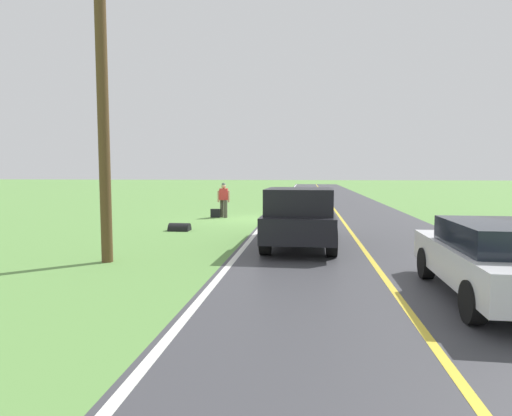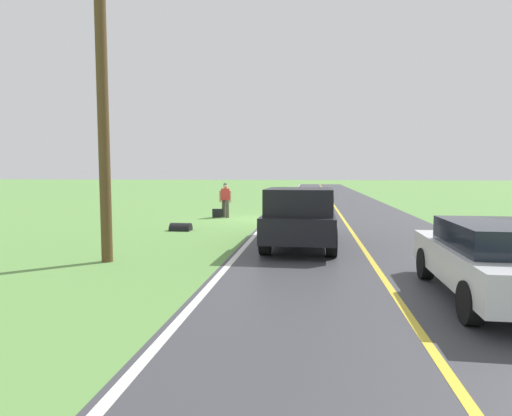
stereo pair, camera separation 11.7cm
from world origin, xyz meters
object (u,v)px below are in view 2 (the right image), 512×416
Objects in this scene: pickup_truck_passing at (300,215)px; sedan_mid_oncoming at (496,259)px; utility_pole_roadside at (103,117)px; hitchhiker_walking at (226,198)px; suitcase_carried at (217,213)px.

pickup_truck_passing is 6.23m from sedan_mid_oncoming.
utility_pole_roadside is at bearing -15.12° from sedan_mid_oncoming.
pickup_truck_passing reaches higher than hitchhiker_walking.
suitcase_carried is 0.10× the size of sedan_mid_oncoming.
hitchhiker_walking is at bearing -63.88° from pickup_truck_passing.
hitchhiker_walking reaches higher than suitcase_carried.
hitchhiker_walking reaches higher than sedan_mid_oncoming.
pickup_truck_passing is 0.75× the size of utility_pole_roadside.
sedan_mid_oncoming is at bearing 28.34° from suitcase_carried.
suitcase_carried is 15.28m from sedan_mid_oncoming.
utility_pole_roadside is at bearing 85.30° from hitchhiker_walking.
pickup_truck_passing is at bearing 25.80° from suitcase_carried.
sedan_mid_oncoming is (-7.94, 13.05, 0.54)m from suitcase_carried.
suitcase_carried is 11.32m from utility_pole_roadside.
utility_pole_roadside reaches higher than pickup_truck_passing.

